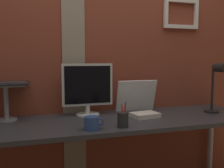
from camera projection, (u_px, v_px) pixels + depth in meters
name	position (u px, v px, depth m)	size (l,w,h in m)	color
brick_wall_back	(100.00, 45.00, 2.13)	(3.18, 0.16, 2.58)	brown
desk	(116.00, 128.00, 1.84)	(2.19, 0.62, 0.73)	#333338
monitor	(87.00, 87.00, 1.95)	(0.39, 0.18, 0.40)	silver
laptop_stand	(6.00, 97.00, 1.78)	(0.28, 0.22, 0.26)	gray
laptop	(6.00, 75.00, 1.84)	(0.32, 0.31, 0.24)	black
whiteboard_panel	(136.00, 96.00, 2.11)	(0.34, 0.02, 0.27)	white
desk_lamp	(217.00, 82.00, 2.00)	(0.12, 0.20, 0.41)	black
pen_cup	(123.00, 119.00, 1.62)	(0.07, 0.07, 0.16)	#262628
coffee_mug	(92.00, 123.00, 1.57)	(0.13, 0.09, 0.08)	#2D4C8C
paper_clutter_stack	(145.00, 115.00, 1.90)	(0.20, 0.14, 0.03)	silver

